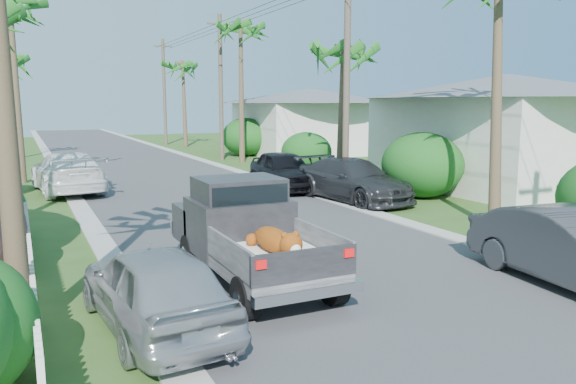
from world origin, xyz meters
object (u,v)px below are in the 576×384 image
palm_r_d (183,64)px  utility_pole_d (164,91)px  parked_car_lf (67,173)px  palm_r_b (343,47)px  parked_car_rm (353,180)px  utility_pole_b (347,77)px  palm_l_d (4,57)px  house_right_far (310,124)px  parked_car_rn (574,249)px  palm_r_c (240,25)px  house_right_near (504,135)px  palm_l_c (9,2)px  utility_pole_c (221,87)px  parked_car_ln (155,288)px  pickup_truck (244,229)px  parked_car_rf (284,171)px

palm_r_d → utility_pole_d: bearing=106.7°
parked_car_lf → palm_r_b: 12.49m
parked_car_rm → parked_car_lf: bearing=137.8°
utility_pole_b → utility_pole_d: size_ratio=1.00×
palm_l_d → utility_pole_d: 15.19m
parked_car_rm → house_right_far: (8.00, 18.53, 1.35)m
parked_car_rn → palm_r_c: palm_r_c is taller
house_right_near → utility_pole_b: size_ratio=1.00×
utility_pole_d → house_right_far: bearing=-60.4°
palm_r_c → utility_pole_b: bearing=-92.6°
parked_car_rn → house_right_near: bearing=54.7°
palm_l_c → utility_pole_c: (11.60, 6.00, -3.31)m
parked_car_rm → utility_pole_b: 4.17m
parked_car_rn → utility_pole_b: 12.57m
parked_car_lf → parked_car_rm: bearing=139.8°
parked_car_rn → palm_r_c: 26.00m
parked_car_ln → house_right_near: bearing=-156.2°
palm_r_b → utility_pole_b: utility_pole_b is taller
pickup_truck → palm_l_d: palm_l_d is taller
palm_r_b → house_right_far: 16.75m
palm_l_c → utility_pole_d: size_ratio=1.02×
parked_car_ln → utility_pole_d: size_ratio=0.46×
pickup_truck → utility_pole_d: 39.34m
utility_pole_d → parked_car_rm: bearing=-91.1°
parked_car_rm → parked_car_rf: (-1.16, 3.53, 0.04)m
parked_car_ln → palm_r_c: bearing=-118.9°
palm_r_d → house_right_near: 29.10m
palm_r_c → palm_r_d: 14.07m
palm_l_d → utility_pole_c: size_ratio=0.86×
pickup_truck → house_right_far: (14.98, 25.44, 1.11)m
palm_r_c → utility_pole_d: (-0.60, 17.00, -3.51)m
parked_car_rm → palm_r_b: size_ratio=0.73×
palm_l_c → parked_car_rn: bearing=-65.1°
utility_pole_c → parked_car_ln: bearing=-111.2°
utility_pole_b → palm_r_c: bearing=87.4°
palm_l_c → palm_r_d: size_ratio=1.15×
parked_car_rm → palm_l_d: 25.92m
utility_pole_d → parked_car_rf: bearing=-93.6°
parked_car_ln → palm_r_c: palm_r_c is taller
utility_pole_b → utility_pole_d: bearing=90.0°
palm_r_d → house_right_far: bearing=-57.0°
palm_r_d → house_right_far: 12.79m
utility_pole_c → utility_pole_d: (0.00, 15.00, 0.00)m
parked_car_lf → palm_l_d: 17.03m
pickup_truck → house_right_near: bearing=26.4°
parked_car_rf → house_right_far: 17.63m
parked_car_lf → palm_r_b: size_ratio=0.78×
pickup_truck → utility_pole_b: bearing=48.1°
palm_r_d → utility_pole_d: utility_pole_d is taller
palm_r_b → house_right_far: (6.40, 15.00, -3.83)m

